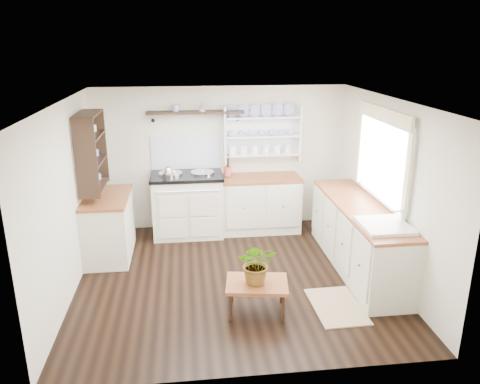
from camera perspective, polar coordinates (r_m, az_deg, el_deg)
name	(u,v)px	position (r m, az deg, el deg)	size (l,w,h in m)	color
floor	(234,278)	(6.25, -0.73, -10.39)	(4.00, 3.80, 0.01)	black
wall_back	(221,158)	(7.61, -2.29, 4.14)	(4.00, 0.02, 2.30)	beige
wall_right	(388,189)	(6.31, 17.59, 0.36)	(0.02, 3.80, 2.30)	beige
wall_left	(67,201)	(5.94, -20.34, -1.03)	(0.02, 3.80, 2.30)	beige
ceiling	(233,101)	(5.54, -0.82, 11.04)	(4.00, 3.80, 0.01)	white
window	(382,155)	(6.32, 16.98, 4.35)	(0.08, 1.55, 1.22)	white
aga_cooker	(188,204)	(7.46, -6.40, -1.42)	(1.11, 0.77, 1.03)	silver
back_cabinets	(260,203)	(7.59, 2.48, -1.33)	(1.27, 0.63, 0.90)	#EEE8CE
right_cabinets	(359,236)	(6.52, 14.25, -5.25)	(0.62, 2.43, 0.90)	#EEE8CE
belfast_sink	(384,235)	(5.75, 17.12, -5.01)	(0.55, 0.60, 0.45)	white
left_cabinets	(109,225)	(6.94, -15.70, -3.93)	(0.62, 1.13, 0.90)	#EEE8CE
plate_rack	(262,133)	(7.57, 2.65, 7.20)	(1.20, 0.22, 0.90)	white
high_shelf	(195,113)	(7.33, -5.45, 9.58)	(1.50, 0.29, 0.16)	black
left_shelving	(91,151)	(6.65, -17.68, 4.80)	(0.28, 0.80, 1.05)	black
kettle	(168,174)	(7.19, -8.77, 2.21)	(0.18, 0.18, 0.22)	silver
utensil_crock	(228,172)	(7.45, -1.53, 2.51)	(0.12, 0.12, 0.14)	#9F473A
center_table	(257,286)	(5.39, 2.07, -11.37)	(0.76, 0.59, 0.37)	brown
potted_plant	(257,263)	(5.26, 2.10, -8.65)	(0.43, 0.38, 0.48)	#3F7233
floor_rug	(336,306)	(5.74, 11.68, -13.49)	(0.55, 0.85, 0.02)	#7D5C49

